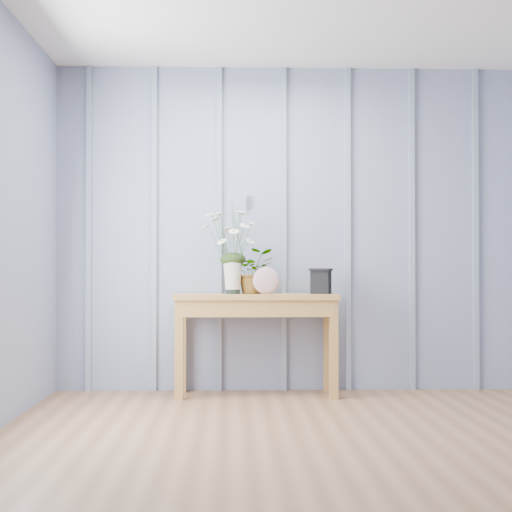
{
  "coord_description": "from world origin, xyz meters",
  "views": [
    {
      "loc": [
        -0.65,
        -3.81,
        0.93
      ],
      "look_at": [
        -0.47,
        1.94,
        1.03
      ],
      "focal_mm": 55.0,
      "sensor_mm": 36.0,
      "label": 1
    }
  ],
  "objects_px": {
    "felt_disc_vessel": "(266,281)",
    "carved_box": "(321,281)",
    "sideboard": "(256,309)",
    "daisy_vase": "(233,238)"
  },
  "relations": [
    {
      "from": "felt_disc_vessel",
      "to": "sideboard",
      "type": "bearing_deg",
      "value": 156.74
    },
    {
      "from": "felt_disc_vessel",
      "to": "carved_box",
      "type": "relative_size",
      "value": 1.05
    },
    {
      "from": "daisy_vase",
      "to": "felt_disc_vessel",
      "type": "relative_size",
      "value": 3.33
    },
    {
      "from": "carved_box",
      "to": "felt_disc_vessel",
      "type": "bearing_deg",
      "value": -174.78
    },
    {
      "from": "sideboard",
      "to": "carved_box",
      "type": "bearing_deg",
      "value": 0.19
    },
    {
      "from": "carved_box",
      "to": "sideboard",
      "type": "bearing_deg",
      "value": -179.81
    },
    {
      "from": "sideboard",
      "to": "felt_disc_vessel",
      "type": "bearing_deg",
      "value": -25.48
    },
    {
      "from": "daisy_vase",
      "to": "carved_box",
      "type": "distance_m",
      "value": 0.73
    },
    {
      "from": "daisy_vase",
      "to": "carved_box",
      "type": "xyz_separation_m",
      "value": [
        0.65,
        -0.0,
        -0.32
      ]
    },
    {
      "from": "daisy_vase",
      "to": "felt_disc_vessel",
      "type": "height_order",
      "value": "daisy_vase"
    }
  ]
}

